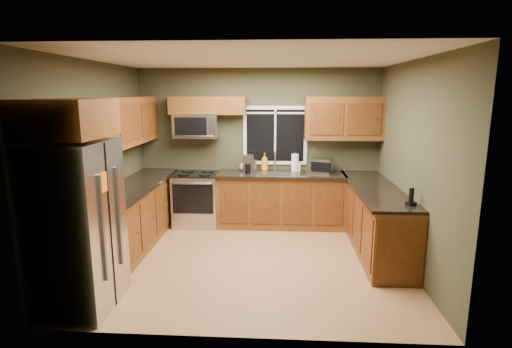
# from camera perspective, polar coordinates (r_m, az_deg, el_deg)

# --- Properties ---
(floor) EXTENTS (4.20, 4.20, 0.00)m
(floor) POSITION_cam_1_polar(r_m,az_deg,el_deg) (5.67, -0.73, -12.17)
(floor) COLOR #9B6F44
(floor) RESTS_ON ground
(ceiling) EXTENTS (4.20, 4.20, 0.00)m
(ceiling) POSITION_cam_1_polar(r_m,az_deg,el_deg) (5.21, -0.81, 16.15)
(ceiling) COLOR white
(ceiling) RESTS_ON back_wall
(back_wall) EXTENTS (4.20, 0.00, 4.20)m
(back_wall) POSITION_cam_1_polar(r_m,az_deg,el_deg) (7.05, 0.30, 3.94)
(back_wall) COLOR #3D3B25
(back_wall) RESTS_ON ground
(front_wall) EXTENTS (4.20, 0.00, 4.20)m
(front_wall) POSITION_cam_1_polar(r_m,az_deg,el_deg) (3.53, -2.91, -3.74)
(front_wall) COLOR #3D3B25
(front_wall) RESTS_ON ground
(left_wall) EXTENTS (0.00, 3.60, 3.60)m
(left_wall) POSITION_cam_1_polar(r_m,az_deg,el_deg) (5.82, -21.87, 1.50)
(left_wall) COLOR #3D3B25
(left_wall) RESTS_ON ground
(right_wall) EXTENTS (0.00, 3.60, 3.60)m
(right_wall) POSITION_cam_1_polar(r_m,az_deg,el_deg) (5.54, 21.46, 1.06)
(right_wall) COLOR #3D3B25
(right_wall) RESTS_ON ground
(window) EXTENTS (1.12, 0.03, 1.02)m
(window) POSITION_cam_1_polar(r_m,az_deg,el_deg) (7.00, 2.76, 5.54)
(window) COLOR white
(window) RESTS_ON back_wall
(base_cabinets_left) EXTENTS (0.60, 2.65, 0.90)m
(base_cabinets_left) POSITION_cam_1_polar(r_m,az_deg,el_deg) (6.33, -16.97, -5.79)
(base_cabinets_left) COLOR brown
(base_cabinets_left) RESTS_ON ground
(countertop_left) EXTENTS (0.65, 2.65, 0.04)m
(countertop_left) POSITION_cam_1_polar(r_m,az_deg,el_deg) (6.20, -17.01, -1.65)
(countertop_left) COLOR black
(countertop_left) RESTS_ON base_cabinets_left
(base_cabinets_back) EXTENTS (2.17, 0.60, 0.90)m
(base_cabinets_back) POSITION_cam_1_polar(r_m,az_deg,el_deg) (6.93, 3.59, -3.83)
(base_cabinets_back) COLOR brown
(base_cabinets_back) RESTS_ON ground
(countertop_back) EXTENTS (2.17, 0.65, 0.04)m
(countertop_back) POSITION_cam_1_polar(r_m,az_deg,el_deg) (6.79, 3.64, -0.06)
(countertop_back) COLOR black
(countertop_back) RESTS_ON base_cabinets_back
(base_cabinets_peninsula) EXTENTS (0.60, 2.52, 0.90)m
(base_cabinets_peninsula) POSITION_cam_1_polar(r_m,az_deg,el_deg) (6.17, 16.65, -6.22)
(base_cabinets_peninsula) COLOR brown
(base_cabinets_peninsula) RESTS_ON ground
(countertop_peninsula) EXTENTS (0.65, 2.50, 0.04)m
(countertop_peninsula) POSITION_cam_1_polar(r_m,az_deg,el_deg) (6.05, 16.65, -1.95)
(countertop_peninsula) COLOR black
(countertop_peninsula) RESTS_ON base_cabinets_peninsula
(upper_cabinets_left) EXTENTS (0.33, 2.65, 0.72)m
(upper_cabinets_left) POSITION_cam_1_polar(r_m,az_deg,el_deg) (6.13, -18.94, 6.98)
(upper_cabinets_left) COLOR brown
(upper_cabinets_left) RESTS_ON left_wall
(upper_cabinets_back_left) EXTENTS (1.30, 0.33, 0.30)m
(upper_cabinets_back_left) POSITION_cam_1_polar(r_m,az_deg,el_deg) (6.93, -6.91, 9.69)
(upper_cabinets_back_left) COLOR brown
(upper_cabinets_back_left) RESTS_ON back_wall
(upper_cabinets_back_right) EXTENTS (1.30, 0.33, 0.72)m
(upper_cabinets_back_right) POSITION_cam_1_polar(r_m,az_deg,el_deg) (6.91, 12.43, 7.76)
(upper_cabinets_back_right) COLOR brown
(upper_cabinets_back_right) RESTS_ON back_wall
(upper_cabinet_over_fridge) EXTENTS (0.72, 0.90, 0.38)m
(upper_cabinet_over_fridge) POSITION_cam_1_polar(r_m,az_deg,el_deg) (4.43, -25.40, 7.21)
(upper_cabinet_over_fridge) COLOR brown
(upper_cabinet_over_fridge) RESTS_ON left_wall
(refrigerator) EXTENTS (0.74, 0.90, 1.80)m
(refrigerator) POSITION_cam_1_polar(r_m,az_deg,el_deg) (4.63, -24.19, -6.83)
(refrigerator) COLOR #B7B7BC
(refrigerator) RESTS_ON ground
(range) EXTENTS (0.76, 0.69, 0.94)m
(range) POSITION_cam_1_polar(r_m,az_deg,el_deg) (7.04, -8.44, -3.52)
(range) COLOR #B7B7BC
(range) RESTS_ON ground
(microwave) EXTENTS (0.76, 0.41, 0.42)m
(microwave) POSITION_cam_1_polar(r_m,az_deg,el_deg) (6.96, -8.51, 6.85)
(microwave) COLOR #B7B7BC
(microwave) RESTS_ON back_wall
(sink) EXTENTS (0.60, 0.42, 0.36)m
(sink) POSITION_cam_1_polar(r_m,az_deg,el_deg) (6.81, 2.68, 0.25)
(sink) COLOR slate
(sink) RESTS_ON countertop_back
(toaster_oven) EXTENTS (0.48, 0.43, 0.25)m
(toaster_oven) POSITION_cam_1_polar(r_m,az_deg,el_deg) (6.88, 9.13, 1.20)
(toaster_oven) COLOR #B7B7BC
(toaster_oven) RESTS_ON countertop_back
(coffee_maker) EXTENTS (0.21, 0.27, 0.31)m
(coffee_maker) POSITION_cam_1_polar(r_m,az_deg,el_deg) (6.83, -1.14, 1.42)
(coffee_maker) COLOR slate
(coffee_maker) RESTS_ON countertop_back
(kettle) EXTENTS (0.15, 0.15, 0.25)m
(kettle) POSITION_cam_1_polar(r_m,az_deg,el_deg) (6.96, -0.46, 1.38)
(kettle) COLOR #B7B7BC
(kettle) RESTS_ON countertop_back
(paper_towel_roll) EXTENTS (0.17, 0.17, 0.33)m
(paper_towel_roll) POSITION_cam_1_polar(r_m,az_deg,el_deg) (6.97, 5.59, 1.63)
(paper_towel_roll) COLOR white
(paper_towel_roll) RESTS_ON countertop_back
(soap_bottle_a) EXTENTS (0.13, 0.13, 0.31)m
(soap_bottle_a) POSITION_cam_1_polar(r_m,az_deg,el_deg) (6.99, 1.24, 1.74)
(soap_bottle_a) COLOR orange
(soap_bottle_a) RESTS_ON countertop_back
(soap_bottle_b) EXTENTS (0.10, 0.11, 0.20)m
(soap_bottle_b) POSITION_cam_1_polar(r_m,az_deg,el_deg) (7.00, 5.92, 1.25)
(soap_bottle_b) COLOR white
(soap_bottle_b) RESTS_ON countertop_back
(soap_bottle_c) EXTENTS (0.17, 0.17, 0.19)m
(soap_bottle_c) POSITION_cam_1_polar(r_m,az_deg,el_deg) (7.02, -1.79, 1.28)
(soap_bottle_c) COLOR white
(soap_bottle_c) RESTS_ON countertop_back
(cordless_phone) EXTENTS (0.13, 0.13, 0.22)m
(cordless_phone) POSITION_cam_1_polar(r_m,az_deg,el_deg) (5.20, 21.27, -3.48)
(cordless_phone) COLOR black
(cordless_phone) RESTS_ON countertop_peninsula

